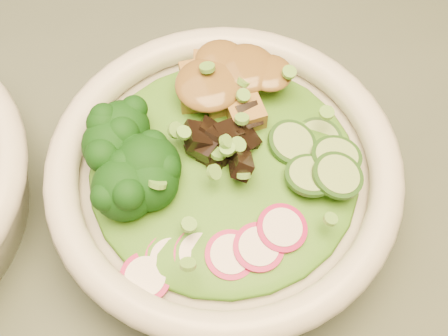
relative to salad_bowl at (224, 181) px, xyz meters
name	(u,v)px	position (x,y,z in m)	size (l,w,h in m)	color
salad_bowl	(224,181)	(0.00, 0.00, 0.00)	(0.24, 0.24, 0.06)	silver
lettuce_bed	(224,167)	(0.00, 0.00, 0.02)	(0.18, 0.18, 0.02)	#246214
broccoli_florets	(138,160)	(-0.05, 0.01, 0.03)	(0.07, 0.06, 0.04)	black
radish_slices	(228,249)	(-0.02, -0.06, 0.02)	(0.10, 0.03, 0.02)	#9C0C44
cucumber_slices	(313,161)	(0.05, -0.02, 0.03)	(0.06, 0.06, 0.03)	#96B966
mushroom_heap	(224,144)	(0.00, 0.01, 0.03)	(0.06, 0.06, 0.03)	black
tofu_cubes	(226,90)	(0.02, 0.05, 0.03)	(0.08, 0.05, 0.03)	olive
peanut_sauce	(226,80)	(0.02, 0.05, 0.04)	(0.06, 0.05, 0.01)	brown
scallion_garnish	(224,152)	(0.00, 0.00, 0.04)	(0.17, 0.17, 0.02)	#61A239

